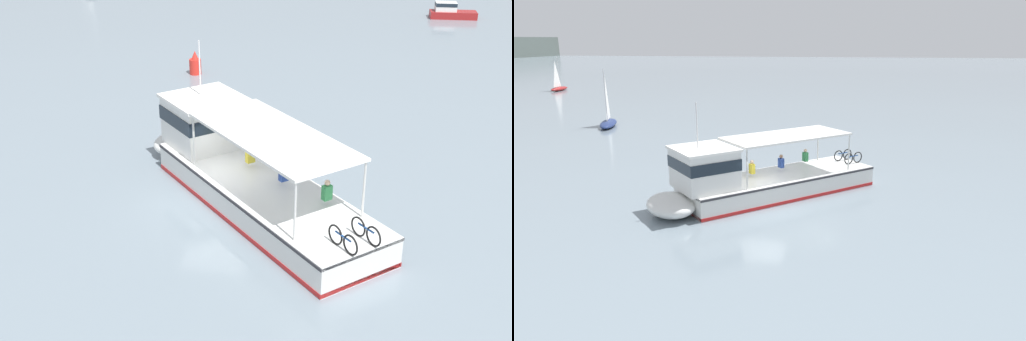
{
  "view_description": "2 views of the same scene",
  "coord_description": "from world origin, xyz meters",
  "views": [
    {
      "loc": [
        5.23,
        -21.86,
        11.84
      ],
      "look_at": [
        1.62,
        -0.23,
        1.4
      ],
      "focal_mm": 46.85,
      "sensor_mm": 36.0,
      "label": 1
    },
    {
      "loc": [
        -22.45,
        -4.1,
        8.16
      ],
      "look_at": [
        1.62,
        -0.23,
        1.4
      ],
      "focal_mm": 33.48,
      "sensor_mm": 36.0,
      "label": 2
    }
  ],
  "objects": [
    {
      "name": "ferry_main",
      "position": [
        0.95,
        0.53,
        1.02
      ],
      "size": [
        10.82,
        11.5,
        5.32
      ],
      "color": "white",
      "rests_on": "ground"
    },
    {
      "name": "ground_plane",
      "position": [
        0.0,
        0.0,
        0.0
      ],
      "size": [
        400.0,
        400.0,
        0.0
      ],
      "primitive_type": "plane",
      "color": "gray"
    },
    {
      "name": "sailboat_off_bow",
      "position": [
        49.03,
        41.98,
        0.54
      ],
      "size": [
        4.91,
        1.84,
        5.4
      ],
      "color": "maroon",
      "rests_on": "ground"
    },
    {
      "name": "sailboat_outer_anchorage",
      "position": [
        19.75,
        18.37,
        0.54
      ],
      "size": [
        4.99,
        2.87,
        5.4
      ],
      "color": "navy",
      "rests_on": "ground"
    }
  ]
}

